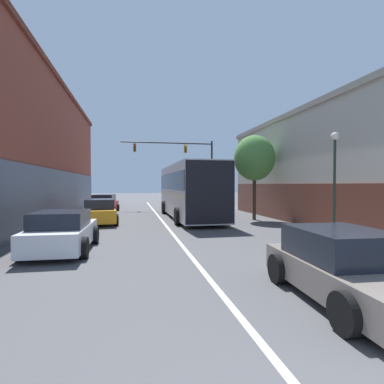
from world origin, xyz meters
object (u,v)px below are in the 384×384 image
object	(u,v)px
parked_car_left_near	(105,204)
parked_car_left_mid	(62,232)
hatchback_foreground	(345,267)
traffic_signal_gantry	(185,159)
street_tree_near	(254,158)
street_lamp	(334,182)
bus	(189,189)
parked_car_left_far	(99,212)

from	to	relation	value
parked_car_left_near	parked_car_left_mid	size ratio (longest dim) A/B	1.10
hatchback_foreground	parked_car_left_mid	distance (m)	8.60
hatchback_foreground	traffic_signal_gantry	distance (m)	23.84
parked_car_left_near	parked_car_left_mid	world-z (taller)	parked_car_left_near
parked_car_left_near	street_tree_near	world-z (taller)	street_tree_near
parked_car_left_mid	street_lamp	xyz separation A→B (m)	(9.95, -0.64, 1.72)
parked_car_left_near	traffic_signal_gantry	xyz separation A→B (m)	(7.31, 3.12, 4.11)
bus	street_tree_near	world-z (taller)	street_tree_near
hatchback_foreground	parked_car_left_mid	xyz separation A→B (m)	(-6.49, 5.64, 0.01)
parked_car_left_near	parked_car_left_far	distance (m)	7.43
parked_car_left_mid	street_lamp	distance (m)	10.12
parked_car_left_mid	hatchback_foreground	bearing A→B (deg)	-129.98
parked_car_left_near	street_tree_near	size ratio (longest dim) A/B	0.79
parked_car_left_far	traffic_signal_gantry	size ratio (longest dim) A/B	0.46
parked_car_left_near	street_tree_near	distance (m)	12.83
bus	street_lamp	bearing A→B (deg)	-159.27
parked_car_left_far	traffic_signal_gantry	distance (m)	13.28
bus	street_lamp	xyz separation A→B (m)	(3.83, -9.81, 0.39)
street_tree_near	parked_car_left_far	bearing A→B (deg)	-179.44
parked_car_left_near	parked_car_left_far	size ratio (longest dim) A/B	1.06
parked_car_left_mid	street_tree_near	world-z (taller)	street_tree_near
parked_car_left_far	street_lamp	distance (m)	12.49
parked_car_left_near	street_tree_near	bearing A→B (deg)	-121.44
parked_car_left_near	traffic_signal_gantry	bearing A→B (deg)	-62.14
hatchback_foreground	parked_car_left_near	xyz separation A→B (m)	(-6.40, 20.34, 0.03)
hatchback_foreground	parked_car_left_far	xyz separation A→B (m)	(-6.05, 12.92, 0.03)
traffic_signal_gantry	street_lamp	size ratio (longest dim) A/B	2.08
parked_car_left_near	street_lamp	world-z (taller)	street_lamp
traffic_signal_gantry	street_tree_near	bearing A→B (deg)	-75.54
bus	parked_car_left_near	size ratio (longest dim) A/B	2.56
parked_car_left_far	street_lamp	world-z (taller)	street_lamp
traffic_signal_gantry	parked_car_left_far	bearing A→B (deg)	-123.44
traffic_signal_gantry	bus	bearing A→B (deg)	-98.37
hatchback_foreground	parked_car_left_mid	size ratio (longest dim) A/B	1.02
bus	parked_car_left_mid	bearing A→B (deg)	145.69
bus	traffic_signal_gantry	xyz separation A→B (m)	(1.27, 8.64, 2.80)
street_lamp	street_tree_near	world-z (taller)	street_tree_near
hatchback_foreground	street_tree_near	size ratio (longest dim) A/B	0.74
hatchback_foreground	street_lamp	distance (m)	6.33
bus	parked_car_left_near	xyz separation A→B (m)	(-6.04, 5.53, -1.31)
hatchback_foreground	parked_car_left_far	distance (m)	14.27
bus	parked_car_left_mid	distance (m)	11.11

